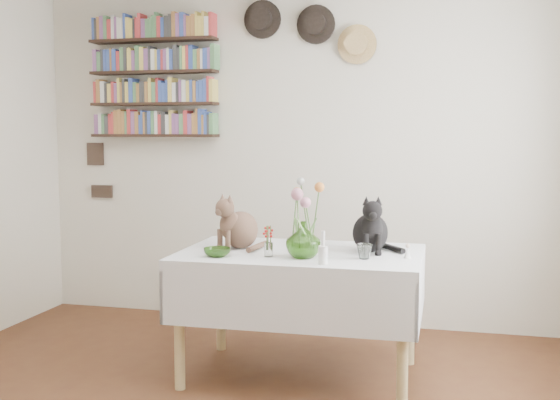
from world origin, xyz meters
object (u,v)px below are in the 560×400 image
(tabby_cat, at_px, (241,220))
(flower_vase, at_px, (303,240))
(bookshelf_unit, at_px, (154,77))
(black_cat, at_px, (370,222))
(dining_table, at_px, (301,283))

(tabby_cat, xyz_separation_m, flower_vase, (0.43, -0.23, -0.07))
(flower_vase, height_order, bookshelf_unit, bookshelf_unit)
(flower_vase, bearing_deg, bookshelf_unit, 138.69)
(black_cat, xyz_separation_m, flower_vase, (-0.33, -0.30, -0.07))
(dining_table, distance_m, flower_vase, 0.35)
(flower_vase, distance_m, bookshelf_unit, 2.18)
(dining_table, relative_size, bookshelf_unit, 1.40)
(tabby_cat, distance_m, bookshelf_unit, 1.73)
(dining_table, xyz_separation_m, black_cat, (0.39, 0.12, 0.35))
(dining_table, bearing_deg, black_cat, 16.64)
(tabby_cat, relative_size, flower_vase, 1.65)
(tabby_cat, height_order, bookshelf_unit, bookshelf_unit)
(dining_table, xyz_separation_m, flower_vase, (0.06, -0.19, 0.28))
(black_cat, xyz_separation_m, bookshelf_unit, (-1.79, 0.98, 0.93))
(black_cat, bearing_deg, dining_table, -175.04)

